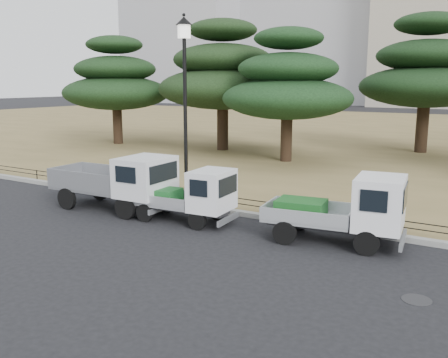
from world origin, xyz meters
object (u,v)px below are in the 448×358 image
Objects in this scene: truck_large at (118,180)px; truck_kei_front at (190,196)px; tarp_pile at (102,178)px; truck_kei_rear at (344,209)px; street_lamp at (185,79)px.

truck_large reaches higher than truck_kei_front.
truck_large is at bearing -36.13° from tarp_pile.
truck_large is at bearing 175.89° from truck_kei_rear.
tarp_pile is at bearing 141.96° from truck_large.
truck_kei_rear is (4.79, 0.42, 0.10)m from truck_kei_front.
truck_kei_front is 6.15m from tarp_pile.
street_lamp is at bearing 159.97° from truck_kei_rear.
truck_kei_front reaches higher than tarp_pile.
truck_kei_rear is 7.23m from street_lamp.
truck_large is 3.58m from tarp_pile.
truck_kei_rear is 0.61× the size of street_lamp.
truck_large reaches higher than truck_kei_rear.
street_lamp is at bearing 48.27° from truck_large.
truck_large is 1.16× the size of truck_kei_rear.
truck_kei_rear is at bearing 1.49° from truck_large.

